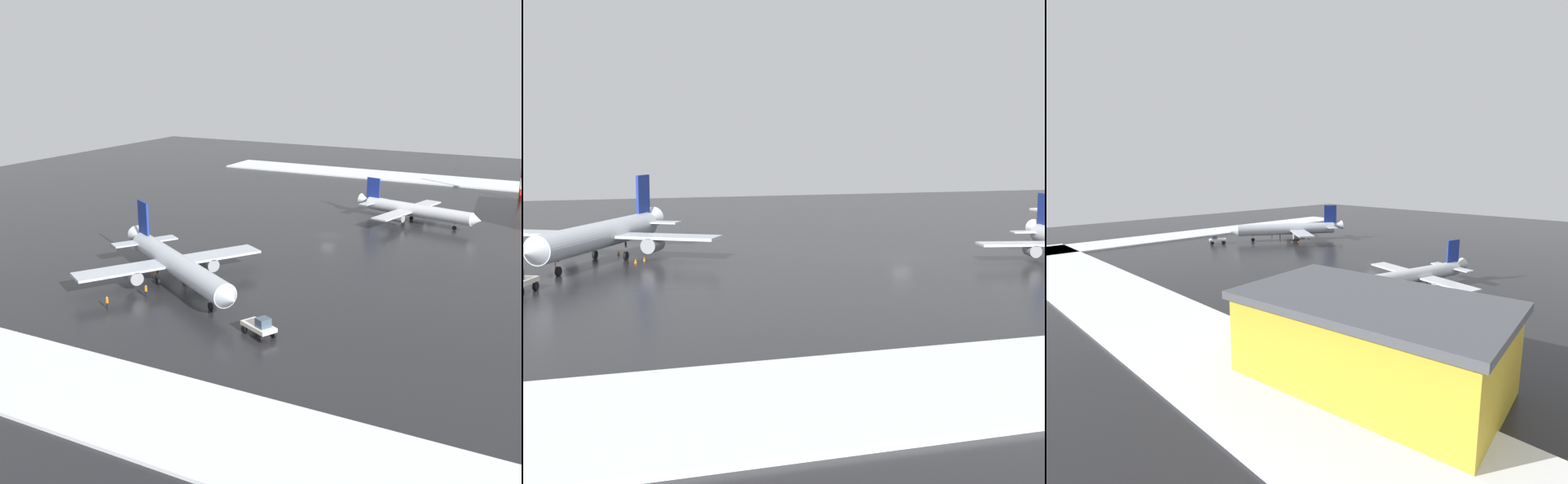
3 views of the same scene
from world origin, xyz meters
The scene contains 11 objects.
ground_plane centered at (0.00, 0.00, 0.00)m, with size 240.00×240.00×0.00m, color #232326.
snow_bank_left centered at (-67.00, 0.00, 0.19)m, with size 14.00×116.00×0.37m, color white.
snow_bank_right centered at (67.00, 0.00, 0.19)m, with size 14.00×116.00×0.37m, color white.
airplane_far_rear centered at (-36.66, 8.79, 3.39)m, with size 26.45×30.86×10.25m.
airplane_parked_portside centered at (17.14, -11.68, 2.65)m, with size 22.42×26.72×8.03m.
pushback_tug centered at (-46.67, -10.20, 1.28)m, with size 4.01×5.10×2.50m.
ground_crew_beside_wing centered at (-42.35, 10.01, 0.97)m, with size 0.36×0.36×1.71m.
ground_crew_by_nose_gear centered at (-48.37, 11.77, 0.97)m, with size 0.36×0.36×1.71m.
traffic_cone_near_nose centered at (-31.71, 7.77, 0.28)m, with size 0.36×0.36×0.55m, color orange.
traffic_cone_mid_line centered at (-34.11, 14.56, 0.28)m, with size 0.36×0.36×0.55m, color orange.
traffic_cone_wingtip_side centered at (-32.98, 6.33, 0.28)m, with size 0.36×0.36×0.55m, color orange.
Camera 1 is at (-110.40, -43.99, 32.01)m, focal length 45.00 mm.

